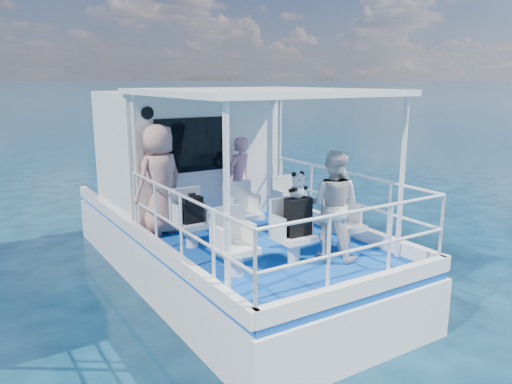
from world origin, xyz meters
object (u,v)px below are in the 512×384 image
(backpack_center, at_px, (298,217))
(passenger_stbd_aft, at_px, (333,205))
(passenger_port_fwd, at_px, (160,180))
(panda, at_px, (298,185))

(backpack_center, bearing_deg, passenger_stbd_aft, -14.26)
(passenger_port_fwd, bearing_deg, passenger_stbd_aft, 106.28)
(passenger_port_fwd, height_order, passenger_stbd_aft, passenger_port_fwd)
(passenger_port_fwd, xyz_separation_m, backpack_center, (1.05, -2.21, -0.24))
(passenger_port_fwd, height_order, backpack_center, passenger_port_fwd)
(backpack_center, relative_size, panda, 1.45)
(passenger_port_fwd, relative_size, backpack_center, 3.45)
(passenger_port_fwd, xyz_separation_m, passenger_stbd_aft, (1.54, -2.33, -0.12))
(passenger_stbd_aft, bearing_deg, passenger_port_fwd, -2.71)
(backpack_center, bearing_deg, panda, 82.50)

